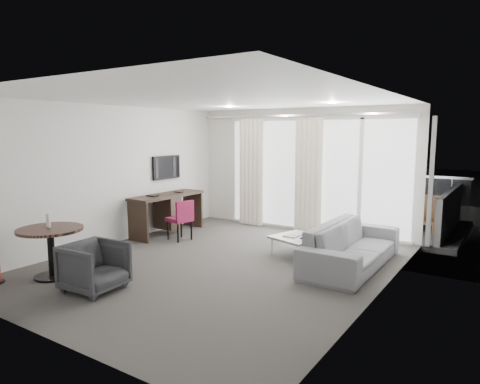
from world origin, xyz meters
The scene contains 27 objects.
floor centered at (0.00, 0.00, 0.00)m, with size 5.00×6.00×0.00m, color #44413E.
ceiling centered at (0.00, 0.00, 2.60)m, with size 5.00×6.00×0.00m, color white.
wall_left centered at (-2.50, 0.00, 1.30)m, with size 0.00×6.00×2.60m, color silver.
wall_right centered at (2.50, 0.00, 1.30)m, with size 0.00×6.00×2.60m, color silver.
wall_front centered at (0.00, -3.00, 1.30)m, with size 5.00×0.00×2.60m, color silver.
window_panel centered at (0.30, 2.98, 1.20)m, with size 4.00×0.02×2.38m, color white, non-canonical shape.
window_frame centered at (0.30, 2.97, 1.20)m, with size 4.10×0.06×2.44m, color white, non-canonical shape.
curtain_left centered at (-1.15, 2.82, 1.20)m, with size 0.60×0.20×2.38m, color beige, non-canonical shape.
curtain_right centered at (0.25, 2.82, 1.20)m, with size 0.60×0.20×2.38m, color beige, non-canonical shape.
curtain_track centered at (0.00, 2.82, 2.45)m, with size 4.80×0.04×0.04m, color #B2B2B7, non-canonical shape.
downlight_a centered at (-0.90, 1.60, 2.59)m, with size 0.12×0.12×0.02m, color #FFE0B2.
downlight_b centered at (1.20, 1.60, 2.59)m, with size 0.12×0.12×0.02m, color #FFE0B2.
desk centered at (-2.16, 1.13, 0.41)m, with size 0.55×1.76×0.83m, color black, non-canonical shape.
tv centered at (-2.46, 1.45, 1.35)m, with size 0.05×0.80×0.50m, color black, non-canonical shape.
desk_chair centered at (-1.59, 0.85, 0.40)m, with size 0.44×0.41×0.80m, color maroon, non-canonical shape.
round_table centered at (-1.67, -1.85, 0.37)m, with size 0.92×0.92×0.73m, color #321B14, non-canonical shape.
menu_card centered at (-1.73, -1.82, 0.72)m, with size 0.11×0.02×0.20m, color white, non-canonical shape.
tub_armchair centered at (-0.71, -1.85, 0.33)m, with size 0.70×0.72×0.66m, color #2C2B2F.
coffee_table centered at (0.84, 1.11, 0.17)m, with size 0.75×0.75×0.34m, color gray, non-canonical shape.
remote centered at (0.96, 1.07, 0.36)m, with size 0.04×0.14×0.02m, color black, non-canonical shape.
magazine centered at (0.74, 1.10, 0.36)m, with size 0.20×0.26×0.01m, color gray, non-canonical shape.
sofa centered at (1.81, 1.06, 0.34)m, with size 2.33×0.91×0.68m, color slate.
terrace_slab centered at (0.30, 4.50, -0.06)m, with size 5.60×3.00×0.12m, color #4D4D50.
rattan_chair_a centered at (1.17, 3.90, 0.42)m, with size 0.57×0.57×0.83m, color brown, non-canonical shape.
rattan_chair_b centered at (2.34, 4.27, 0.38)m, with size 0.52×0.52×0.77m, color brown, non-canonical shape.
rattan_table centered at (1.69, 4.12, 0.26)m, with size 0.53×0.53×0.53m, color brown, non-canonical shape.
balustrade centered at (0.30, 5.95, 0.50)m, with size 5.50×0.06×1.05m, color #B2B2B7, non-canonical shape.
Camera 1 is at (3.91, -5.37, 2.09)m, focal length 32.00 mm.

